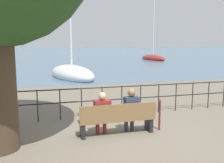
# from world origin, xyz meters

# --- Properties ---
(ground_plane) EXTENTS (1000.00, 1000.00, 0.00)m
(ground_plane) POSITION_xyz_m (0.00, 0.00, 0.00)
(ground_plane) COLOR #706656
(harbor_water) EXTENTS (600.00, 300.00, 0.01)m
(harbor_water) POSITION_xyz_m (0.00, 158.46, 0.00)
(harbor_water) COLOR slate
(harbor_water) RESTS_ON ground_plane
(park_bench) EXTENTS (2.14, 0.45, 0.90)m
(park_bench) POSITION_xyz_m (0.00, -0.07, 0.44)
(park_bench) COLOR brown
(park_bench) RESTS_ON ground_plane
(seated_person_left) EXTENTS (0.45, 0.35, 1.22)m
(seated_person_left) POSITION_xyz_m (-0.42, 0.01, 0.67)
(seated_person_left) COLOR maroon
(seated_person_left) RESTS_ON ground_plane
(seated_person_right) EXTENTS (0.40, 0.35, 1.28)m
(seated_person_right) POSITION_xyz_m (0.42, 0.01, 0.70)
(seated_person_right) COLOR #2D3347
(seated_person_right) RESTS_ON ground_plane
(promenade_railing) EXTENTS (15.75, 0.04, 1.05)m
(promenade_railing) POSITION_xyz_m (-0.00, 1.76, 0.69)
(promenade_railing) COLOR black
(promenade_railing) RESTS_ON ground_plane
(closed_umbrella) EXTENTS (0.09, 0.09, 0.95)m
(closed_umbrella) POSITION_xyz_m (1.29, -0.03, 0.53)
(closed_umbrella) COLOR maroon
(closed_umbrella) RESTS_ON ground_plane
(sailboat_1) EXTENTS (3.83, 6.11, 11.63)m
(sailboat_1) POSITION_xyz_m (0.14, 11.94, 0.34)
(sailboat_1) COLOR silver
(sailboat_1) RESTS_ON ground_plane
(sailboat_2) EXTENTS (2.35, 6.48, 12.43)m
(sailboat_2) POSITION_xyz_m (14.89, 29.64, 0.32)
(sailboat_2) COLOR maroon
(sailboat_2) RESTS_ON ground_plane
(harbor_lighthouse) EXTENTS (5.81, 5.81, 21.29)m
(harbor_lighthouse) POSITION_xyz_m (-20.02, 120.68, 9.90)
(harbor_lighthouse) COLOR silver
(harbor_lighthouse) RESTS_ON ground_plane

